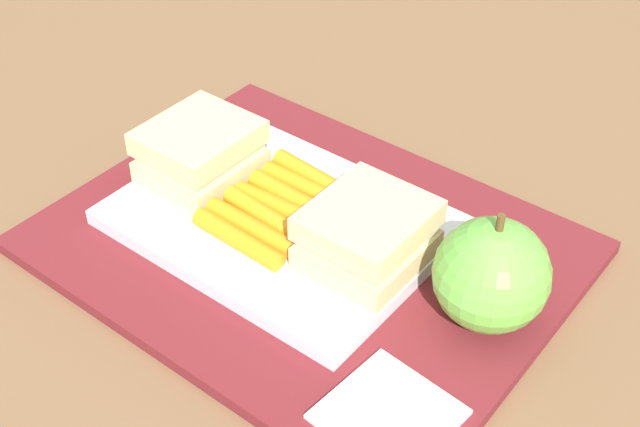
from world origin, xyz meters
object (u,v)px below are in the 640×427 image
at_px(sandwich_half_right, 368,235).
at_px(sandwich_half_left, 200,152).
at_px(apple, 491,275).
at_px(paper_napkin, 388,414).
at_px(food_tray, 280,221).
at_px(carrot_sticks_bundle, 279,207).

bearing_deg(sandwich_half_right, sandwich_half_left, 180.00).
distance_m(apple, paper_napkin, 0.11).
xyz_separation_m(sandwich_half_right, paper_napkin, (0.08, -0.09, -0.03)).
xyz_separation_m(sandwich_half_left, sandwich_half_right, (0.16, 0.00, 0.00)).
xyz_separation_m(food_tray, paper_napkin, (0.16, -0.09, -0.00)).
bearing_deg(food_tray, paper_napkin, -29.72).
relative_size(sandwich_half_left, sandwich_half_right, 1.00).
distance_m(sandwich_half_left, apple, 0.24).
bearing_deg(carrot_sticks_bundle, paper_napkin, -29.67).
bearing_deg(sandwich_half_left, apple, 3.15).
height_order(food_tray, sandwich_half_left, sandwich_half_left).
bearing_deg(sandwich_half_left, sandwich_half_right, 0.00).
distance_m(food_tray, apple, 0.17).
height_order(sandwich_half_left, paper_napkin, sandwich_half_left).
height_order(sandwich_half_right, carrot_sticks_bundle, sandwich_half_right).
bearing_deg(paper_napkin, sandwich_half_right, 131.92).
distance_m(sandwich_half_right, apple, 0.09).
height_order(carrot_sticks_bundle, paper_napkin, carrot_sticks_bundle).
height_order(sandwich_half_left, carrot_sticks_bundle, sandwich_half_left).
bearing_deg(carrot_sticks_bundle, sandwich_half_left, 179.87).
relative_size(food_tray, apple, 2.67).
distance_m(sandwich_half_left, sandwich_half_right, 0.16).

